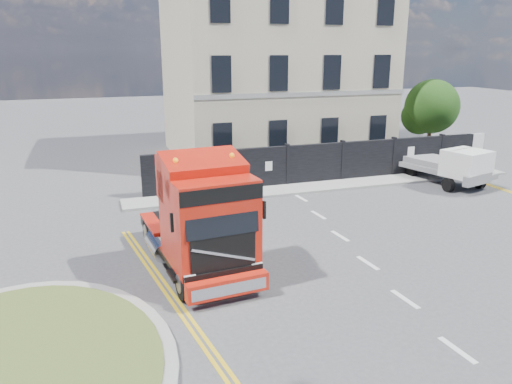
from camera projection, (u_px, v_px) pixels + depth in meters
name	position (u px, v px, depth m)	size (l,w,h in m)	color
ground	(276.00, 271.00, 15.21)	(120.00, 120.00, 0.00)	#424244
traffic_island	(12.00, 373.00, 10.29)	(6.80, 6.80, 0.17)	gray
hoarding_fence	(334.00, 162.00, 25.14)	(18.80, 0.25, 2.00)	black
georgian_building	(272.00, 61.00, 30.47)	(12.30, 10.30, 12.80)	#C2B29A
tree	(429.00, 109.00, 29.80)	(3.20, 3.20, 4.80)	#382619
pavement_far	(331.00, 186.00, 24.41)	(20.00, 1.60, 0.12)	gray
truck	(203.00, 223.00, 14.57)	(2.76, 6.20, 3.61)	black
flatbed_pickup	(458.00, 166.00, 24.12)	(2.93, 4.98, 1.92)	slate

